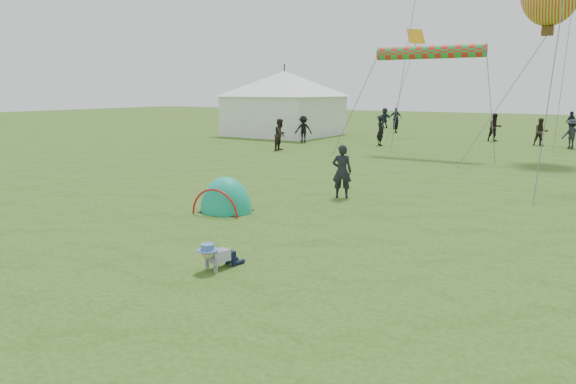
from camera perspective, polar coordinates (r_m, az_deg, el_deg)
The scene contains 20 objects.
ground at distance 9.80m, azimuth -5.05°, elevation -7.76°, with size 140.00×140.00×0.00m, color #225A0F.
crawling_toddler at distance 9.41m, azimuth -7.94°, elevation -6.96°, with size 0.48×0.69×0.53m, color black, non-canonical shape.
popup_tent at distance 13.83m, azimuth -6.88°, elevation -2.15°, with size 1.45×1.19×1.88m, color #10A378.
standing_adult at distance 15.42m, azimuth 6.01°, elevation 2.30°, with size 0.59×0.38×1.61m, color black.
event_marquee at distance 37.00m, azimuth -0.40°, elevation 10.07°, with size 7.03×7.03×4.84m, color white, non-canonical shape.
crowd_person_0 at distance 35.66m, azimuth 1.30°, elevation 7.46°, with size 0.60×0.40×1.65m, color black.
crowd_person_1 at distance 35.13m, azimuth 22.00°, elevation 6.68°, with size 0.85×0.67×1.76m, color black.
crowd_person_2 at distance 35.48m, azimuth 0.11°, elevation 7.53°, with size 1.03×0.43×1.76m, color #18252A.
crowd_person_3 at distance 31.80m, azimuth 1.72°, elevation 6.98°, with size 1.06×0.61×1.64m, color black.
crowd_person_6 at distance 40.12m, azimuth 11.96°, elevation 7.63°, with size 0.60×0.39×1.63m, color black.
crowd_person_7 at distance 27.70m, azimuth -0.85°, elevation 6.40°, with size 0.82×0.64×1.69m, color black.
crowd_person_8 at distance 43.40m, azimuth 28.92°, elevation 6.76°, with size 0.97×0.41×1.66m, color #1A212D.
crowd_person_9 at distance 32.56m, azimuth 28.95°, elevation 5.66°, with size 1.04×0.60×1.61m, color #21212C.
crowd_person_10 at distance 40.19m, azimuth 3.80°, elevation 7.90°, with size 0.83×0.54×1.70m, color black.
crowd_person_11 at distance 45.07m, azimuth 10.67°, elevation 8.10°, with size 1.58×0.50×1.71m, color #243246.
crowd_person_12 at distance 30.55m, azimuth 10.24°, elevation 6.69°, with size 0.62×0.41×1.69m, color black.
crowd_person_13 at distance 33.41m, azimuth 26.28°, elevation 6.01°, with size 0.78×0.61×1.60m, color #32271F.
crowd_person_14 at distance 44.03m, azimuth 11.85°, elevation 8.02°, with size 1.03×0.43×1.76m, color #28363E.
rainbow_tube_kite at distance 26.40m, azimuth 15.47°, elevation 14.76°, with size 0.64×0.64×5.18m, color red.
diamond_kite_1 at distance 38.08m, azimuth 14.03°, elevation 16.44°, with size 1.19×1.19×0.00m, color orange.
Camera 1 is at (5.50, -7.47, 3.19)m, focal length 32.00 mm.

